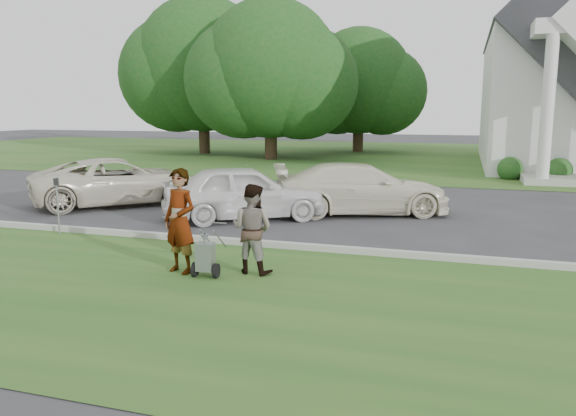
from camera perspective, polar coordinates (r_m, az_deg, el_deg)
The scene contains 15 objects.
ground at distance 12.04m, azimuth -0.04°, elevation -4.85°, with size 120.00×120.00×0.00m, color #333335.
grass_strip at distance 9.35m, azimuth -5.64°, elevation -9.31°, with size 80.00×7.00×0.01m, color #23541D.
church_lawn at distance 38.39m, azimuth 12.18°, elevation 5.18°, with size 80.00×30.00×0.01m, color #23541D.
curb at distance 12.53m, azimuth 0.71°, elevation -3.91°, with size 80.00×0.18×0.15m, color #9E9E93.
tree_left at distance 35.09m, azimuth -1.81°, elevation 13.31°, with size 10.63×8.40×9.71m.
tree_far at distance 40.19m, azimuth -8.69°, elevation 13.62°, with size 11.64×9.20×10.73m.
tree_back at distance 41.80m, azimuth 7.22°, elevation 12.19°, with size 9.61×7.60×8.89m.
striping_cart at distance 10.52m, azimuth -8.38°, elevation -5.00°, with size 0.51×0.98×0.89m.
person_left at distance 10.76m, azimuth -10.92°, elevation -1.39°, with size 0.73×0.48×1.99m, color #999999.
person_right at distance 10.61m, azimuth -3.67°, elevation -2.18°, with size 0.83×0.65×1.71m, color #999999.
parking_meter_near at distance 12.40m, azimuth -3.00°, elevation -0.66°, with size 0.09×0.08×1.26m.
parking_meter_far at distance 15.04m, azimuth -22.40°, elevation 0.89°, with size 0.10×0.09×1.43m.
car_a at distance 19.18m, azimuth -16.81°, elevation 2.61°, with size 2.52×5.48×1.52m, color beige.
car_b at distance 15.88m, azimuth -4.46°, elevation 1.63°, with size 1.84×4.58×1.56m, color silver.
car_c at distance 16.85m, azimuth 7.45°, elevation 1.96°, with size 2.11×5.19×1.51m, color beige.
Camera 1 is at (3.49, -11.10, 3.09)m, focal length 35.00 mm.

